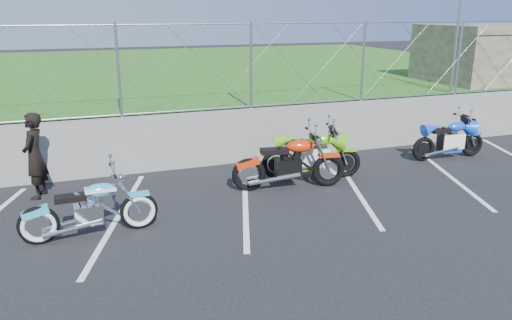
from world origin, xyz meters
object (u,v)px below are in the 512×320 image
object	(u,v)px
cruiser_turquoise	(92,211)
naked_orange	(291,165)
sportbike_blue	(450,141)
person_standing	(35,156)
sportbike_green	(313,156)

from	to	relation	value
cruiser_turquoise	naked_orange	bearing A→B (deg)	11.65
sportbike_blue	person_standing	world-z (taller)	person_standing
sportbike_green	sportbike_blue	world-z (taller)	sportbike_green
sportbike_green	person_standing	xyz separation A→B (m)	(-5.59, 0.76, 0.36)
naked_orange	person_standing	world-z (taller)	person_standing
sportbike_green	person_standing	size ratio (longest dim) A/B	1.26
sportbike_green	sportbike_blue	size ratio (longest dim) A/B	1.05
person_standing	cruiser_turquoise	bearing A→B (deg)	40.06
cruiser_turquoise	sportbike_blue	bearing A→B (deg)	8.52
cruiser_turquoise	naked_orange	distance (m)	4.06
cruiser_turquoise	sportbike_blue	distance (m)	8.67
naked_orange	sportbike_blue	xyz separation A→B (m)	(4.57, 0.67, -0.05)
person_standing	naked_orange	bearing A→B (deg)	93.25
sportbike_green	cruiser_turquoise	bearing A→B (deg)	-146.56
naked_orange	person_standing	distance (m)	5.03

